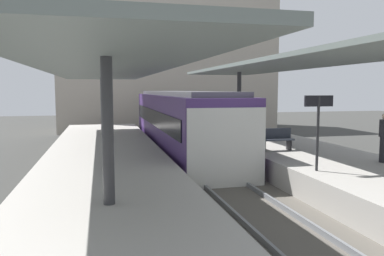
% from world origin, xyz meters
% --- Properties ---
extents(ground_plane, '(80.00, 80.00, 0.00)m').
position_xyz_m(ground_plane, '(0.00, 0.00, 0.00)').
color(ground_plane, '#383835').
extents(platform_left, '(4.40, 28.00, 1.00)m').
position_xyz_m(platform_left, '(-3.80, 0.00, 0.50)').
color(platform_left, '#ADA8A0').
rests_on(platform_left, ground_plane).
extents(platform_right, '(4.40, 28.00, 1.00)m').
position_xyz_m(platform_right, '(3.80, 0.00, 0.50)').
color(platform_right, '#ADA8A0').
rests_on(platform_right, ground_plane).
extents(track_ballast, '(3.20, 28.00, 0.20)m').
position_xyz_m(track_ballast, '(0.00, 0.00, 0.10)').
color(track_ballast, '#59544C').
rests_on(track_ballast, ground_plane).
extents(rail_near_side, '(0.08, 28.00, 0.14)m').
position_xyz_m(rail_near_side, '(-0.72, 0.00, 0.27)').
color(rail_near_side, slate).
rests_on(rail_near_side, track_ballast).
extents(rail_far_side, '(0.08, 28.00, 0.14)m').
position_xyz_m(rail_far_side, '(0.72, 0.00, 0.27)').
color(rail_far_side, slate).
rests_on(rail_far_side, track_ballast).
extents(commuter_train, '(2.78, 14.75, 3.10)m').
position_xyz_m(commuter_train, '(0.00, 6.03, 1.73)').
color(commuter_train, '#472D6B').
rests_on(commuter_train, track_ballast).
extents(canopy_left, '(4.18, 21.00, 3.20)m').
position_xyz_m(canopy_left, '(-3.80, 1.40, 4.08)').
color(canopy_left, '#333335').
rests_on(canopy_left, platform_left).
extents(canopy_right, '(4.18, 21.00, 3.54)m').
position_xyz_m(canopy_right, '(3.80, 1.40, 4.41)').
color(canopy_right, '#333335').
rests_on(canopy_right, platform_right).
extents(platform_bench, '(1.40, 0.41, 0.86)m').
position_xyz_m(platform_bench, '(2.74, 0.80, 1.46)').
color(platform_bench, black).
rests_on(platform_bench, platform_right).
extents(platform_sign, '(0.90, 0.08, 2.21)m').
position_xyz_m(platform_sign, '(2.20, -3.01, 2.62)').
color(platform_sign, '#262628').
rests_on(platform_sign, platform_right).
extents(station_building_backdrop, '(18.00, 6.00, 11.00)m').
position_xyz_m(station_building_backdrop, '(1.82, 20.00, 5.50)').
color(station_building_backdrop, '#A89E8E').
rests_on(station_building_backdrop, ground_plane).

